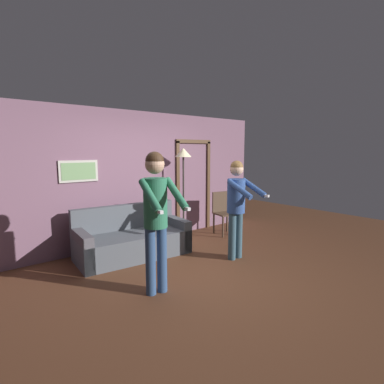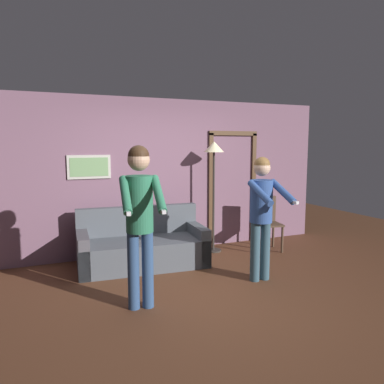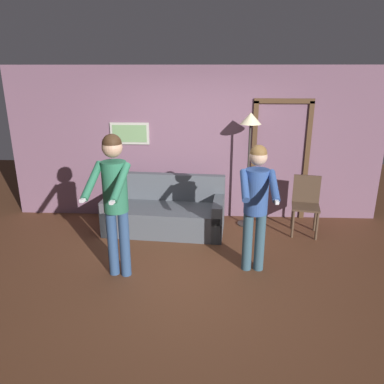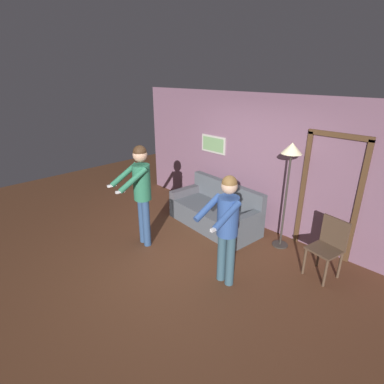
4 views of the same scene
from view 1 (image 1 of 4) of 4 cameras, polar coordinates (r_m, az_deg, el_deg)
The scene contains 7 objects.
ground_plane at distance 4.73m, azimuth 1.55°, elevation -15.00°, with size 12.00×12.00×0.00m, color brown.
back_wall_assembly at distance 6.01m, azimuth -10.71°, elevation 2.62°, with size 6.40×0.10×2.60m.
couch at distance 5.41m, azimuth -11.29°, elevation -9.03°, with size 1.96×1.01×0.87m.
torchiere_lamp at distance 6.14m, azimuth -1.66°, elevation 5.52°, with size 0.34×0.34×1.89m.
person_standing_left at distance 3.77m, azimuth -6.86°, elevation -3.09°, with size 0.50×0.71×1.83m.
person_standing_right at distance 5.06m, azimuth 8.54°, elevation -1.61°, with size 0.43×0.68×1.68m.
dining_chair_distant at distance 6.68m, azimuth 5.93°, elevation -3.45°, with size 0.49×0.49×0.93m.
Camera 1 is at (-2.86, -3.28, 1.84)m, focal length 28.00 mm.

